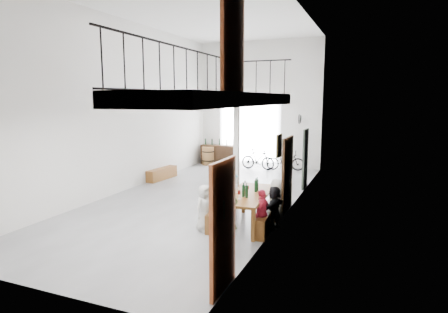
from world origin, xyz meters
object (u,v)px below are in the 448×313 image
at_px(side_bench, 162,174).
at_px(serving_counter, 219,155).
at_px(host_standing, 225,213).
at_px(oak_barrel, 208,156).
at_px(tasting_table, 248,197).
at_px(bench_inner, 222,213).
at_px(bicycle_near, 285,161).

height_order(side_bench, serving_counter, serving_counter).
bearing_deg(side_bench, host_standing, -48.92).
distance_m(side_bench, oak_barrel, 3.50).
relative_size(tasting_table, serving_counter, 1.34).
xyz_separation_m(serving_counter, host_standing, (3.92, -9.17, 0.37)).
bearing_deg(oak_barrel, tasting_table, -59.23).
distance_m(bench_inner, host_standing, 1.91).
relative_size(bench_inner, serving_counter, 1.13).
bearing_deg(host_standing, bicycle_near, 102.24).
xyz_separation_m(bench_inner, oak_barrel, (-3.60, 7.18, 0.19)).
height_order(oak_barrel, bicycle_near, bicycle_near).
xyz_separation_m(side_bench, bicycle_near, (3.90, 3.47, 0.21)).
bearing_deg(bicycle_near, host_standing, 174.47).
height_order(serving_counter, host_standing, host_standing).
distance_m(bench_inner, oak_barrel, 8.03).
distance_m(tasting_table, serving_counter, 8.44).
bearing_deg(oak_barrel, side_bench, -95.48).
relative_size(side_bench, host_standing, 0.93).
xyz_separation_m(side_bench, serving_counter, (0.75, 3.81, 0.23)).
bearing_deg(tasting_table, bicycle_near, 92.66).
relative_size(bench_inner, bicycle_near, 1.20).
bearing_deg(tasting_table, host_standing, -90.62).
bearing_deg(bench_inner, host_standing, -74.03).
bearing_deg(side_bench, tasting_table, -38.76).
distance_m(side_bench, serving_counter, 3.89).
bearing_deg(serving_counter, oak_barrel, -145.44).
bearing_deg(serving_counter, host_standing, -70.98).
distance_m(host_standing, bicycle_near, 8.87).
bearing_deg(host_standing, side_bench, 138.33).
xyz_separation_m(oak_barrel, bicycle_near, (3.57, -0.01, 0.01)).
distance_m(tasting_table, host_standing, 1.67).
relative_size(tasting_table, bench_inner, 1.18).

